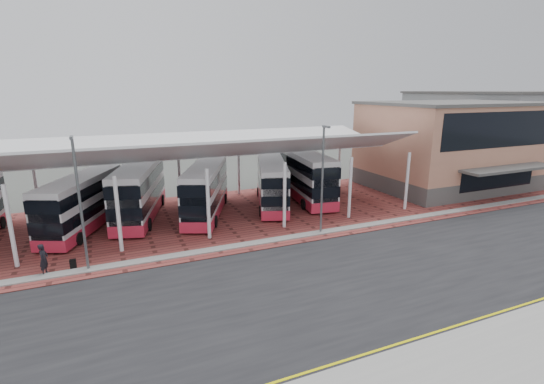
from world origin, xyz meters
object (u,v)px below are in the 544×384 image
object	(u,v)px
bus_3	(206,190)
bus_5	(305,176)
terminal	(453,144)
bus_2	(139,192)
bus_4	(272,184)
pedestrian	(44,259)
bus_1	(82,204)

from	to	relation	value
bus_3	bus_5	size ratio (longest dim) A/B	0.92
terminal	bus_2	distance (m)	33.18
bus_2	bus_3	world-z (taller)	bus_2
bus_3	bus_4	xyz separation A→B (m)	(6.22, 0.29, -0.06)
pedestrian	bus_5	bearing A→B (deg)	-50.12
bus_2	bus_3	size ratio (longest dim) A/B	1.06
bus_3	bus_4	distance (m)	6.23
terminal	bus_2	size ratio (longest dim) A/B	1.65
terminal	bus_1	distance (m)	37.44
terminal	bus_3	distance (m)	27.89
terminal	bus_2	bearing A→B (deg)	177.31
terminal	pedestrian	size ratio (longest dim) A/B	9.88
bus_2	terminal	bearing A→B (deg)	13.68
bus_2	bus_4	bearing A→B (deg)	10.74
bus_2	bus_5	xyz separation A→B (m)	(15.42, -0.19, 0.06)
terminal	bus_4	bearing A→B (deg)	178.88
bus_2	bus_5	distance (m)	15.42
bus_2	pedestrian	distance (m)	10.88
bus_5	pedestrian	bearing A→B (deg)	-149.48
bus_3	pedestrian	world-z (taller)	bus_3
bus_2	bus_1	bearing A→B (deg)	-146.31
terminal	bus_5	xyz separation A→B (m)	(-17.64, 1.37, -2.31)
terminal	pedestrian	distance (m)	40.11
terminal	bus_5	bearing A→B (deg)	175.57
bus_1	bus_4	bearing A→B (deg)	24.93
bus_3	bus_4	bearing A→B (deg)	25.99
bus_3	bus_5	bearing A→B (deg)	30.28
terminal	bus_1	size ratio (longest dim) A/B	1.82
bus_3	bus_2	bearing A→B (deg)	-171.75
bus_3	bus_5	world-z (taller)	bus_5
bus_4	bus_1	bearing A→B (deg)	-159.65
bus_1	pedestrian	world-z (taller)	bus_1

